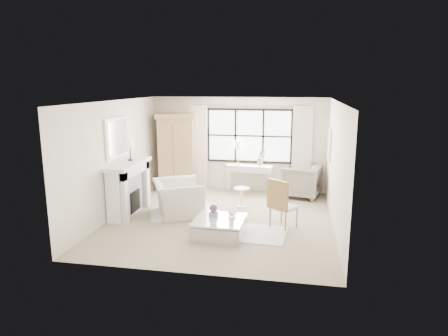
{
  "coord_description": "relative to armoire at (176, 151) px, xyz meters",
  "views": [
    {
      "loc": [
        1.69,
        -8.62,
        3.08
      ],
      "look_at": [
        0.03,
        0.2,
        1.17
      ],
      "focal_mm": 32.0,
      "sensor_mm": 36.0,
      "label": 1
    }
  ],
  "objects": [
    {
      "name": "rug_right",
      "position": [
        2.58,
        -3.16,
        -1.13
      ],
      "size": [
        1.52,
        1.18,
        0.03
      ],
      "primitive_type": "cube",
      "rotation": [
        0.0,
        0.0,
        -0.07
      ],
      "color": "white",
      "rests_on": "floor"
    },
    {
      "name": "coffee_vase",
      "position": [
        2.18,
        -3.17,
        -0.67
      ],
      "size": [
        0.19,
        0.19,
        0.17
      ],
      "primitive_type": "imported",
      "rotation": [
        0.0,
        0.0,
        0.17
      ],
      "color": "silver",
      "rests_on": "coffee_table"
    },
    {
      "name": "wall_left",
      "position": [
        -0.71,
        -2.37,
        0.21
      ],
      "size": [
        0.0,
        5.5,
        5.5
      ],
      "primitive_type": "plane",
      "rotation": [
        1.57,
        0.0,
        1.57
      ],
      "color": "beige",
      "rests_on": "ground"
    },
    {
      "name": "curtain_left",
      "position": [
        0.59,
        0.28,
        0.1
      ],
      "size": [
        0.55,
        0.1,
        2.47
      ],
      "primitive_type": "cube",
      "color": "silver",
      "rests_on": "ground"
    },
    {
      "name": "planter_box",
      "position": [
        1.82,
        -3.33,
        -0.7
      ],
      "size": [
        0.18,
        0.18,
        0.11
      ],
      "primitive_type": "cube",
      "rotation": [
        0.0,
        0.0,
        -0.24
      ],
      "color": "slate",
      "rests_on": "coffee_table"
    },
    {
      "name": "console_lamp",
      "position": [
        1.8,
        0.09,
        0.22
      ],
      "size": [
        0.28,
        0.28,
        0.69
      ],
      "color": "#B08A3D",
      "rests_on": "console_table"
    },
    {
      "name": "mirror_glass",
      "position": [
        -0.65,
        -2.37,
        0.7
      ],
      "size": [
        0.02,
        1.0,
        0.8
      ],
      "primitive_type": "cube",
      "color": "silver",
      "rests_on": "wall_left"
    },
    {
      "name": "wall_front",
      "position": [
        1.79,
        -5.12,
        0.21
      ],
      "size": [
        5.0,
        0.0,
        5.0
      ],
      "primitive_type": "plane",
      "rotation": [
        -1.57,
        0.0,
        0.0
      ],
      "color": "silver",
      "rests_on": "ground"
    },
    {
      "name": "wall_back",
      "position": [
        1.79,
        0.38,
        0.21
      ],
      "size": [
        5.0,
        0.0,
        5.0
      ],
      "primitive_type": "plane",
      "rotation": [
        1.57,
        0.0,
        0.0
      ],
      "color": "silver",
      "rests_on": "ground"
    },
    {
      "name": "ceiling",
      "position": [
        1.79,
        -2.37,
        1.56
      ],
      "size": [
        5.5,
        5.5,
        0.0
      ],
      "primitive_type": "plane",
      "rotation": [
        3.14,
        0.0,
        0.0
      ],
      "color": "silver",
      "rests_on": "ground"
    },
    {
      "name": "coffee_table",
      "position": [
        1.96,
        -3.42,
        -0.96
      ],
      "size": [
        1.03,
        1.03,
        0.38
      ],
      "rotation": [
        0.0,
        0.0,
        -0.03
      ],
      "color": "silver",
      "rests_on": "floor"
    },
    {
      "name": "orchid_plant",
      "position": [
        2.46,
        0.12,
        -0.11
      ],
      "size": [
        0.26,
        0.21,
        0.46
      ],
      "primitive_type": "imported",
      "rotation": [
        0.0,
        0.0,
        0.01
      ],
      "color": "#627B52",
      "rests_on": "console_table"
    },
    {
      "name": "club_armchair",
      "position": [
        0.71,
        -2.22,
        -0.74
      ],
      "size": [
        1.52,
        1.59,
        0.81
      ],
      "primitive_type": "imported",
      "rotation": [
        0.0,
        0.0,
        2.02
      ],
      "color": "beige",
      "rests_on": "floor"
    },
    {
      "name": "window_frame",
      "position": [
        2.09,
        0.35,
        0.46
      ],
      "size": [
        2.5,
        0.04,
        1.5
      ],
      "primitive_type": null,
      "color": "black",
      "rests_on": "wall_back"
    },
    {
      "name": "french_chair",
      "position": [
        3.21,
        -2.66,
        -0.83
      ],
      "size": [
        0.67,
        0.67,
        1.08
      ],
      "rotation": [
        0.0,
        0.0,
        2.53
      ],
      "color": "olive",
      "rests_on": "floor"
    },
    {
      "name": "floor",
      "position": [
        1.79,
        -2.37,
        -1.14
      ],
      "size": [
        5.5,
        5.5,
        0.0
      ],
      "primitive_type": "plane",
      "color": "tan",
      "rests_on": "ground"
    },
    {
      "name": "mantel_lamp",
      "position": [
        -0.48,
        -2.15,
        0.51
      ],
      "size": [
        0.22,
        0.22,
        0.51
      ],
      "color": "black",
      "rests_on": "fireplace"
    },
    {
      "name": "art_frame",
      "position": [
        4.26,
        -0.67,
        0.41
      ],
      "size": [
        0.04,
        0.62,
        0.82
      ],
      "primitive_type": "cube",
      "color": "white",
      "rests_on": "wall_right"
    },
    {
      "name": "side_table",
      "position": [
        2.12,
        -1.37,
        -0.81
      ],
      "size": [
        0.4,
        0.4,
        0.51
      ],
      "color": "white",
      "rests_on": "floor"
    },
    {
      "name": "console_table",
      "position": [
        2.14,
        0.1,
        -0.74
      ],
      "size": [
        1.35,
        0.6,
        0.8
      ],
      "rotation": [
        0.0,
        0.0,
        -0.12
      ],
      "color": "silver",
      "rests_on": "floor"
    },
    {
      "name": "curtain_right",
      "position": [
        3.59,
        0.28,
        0.1
      ],
      "size": [
        0.55,
        0.1,
        2.47
      ],
      "primitive_type": "cube",
      "color": "beige",
      "rests_on": "ground"
    },
    {
      "name": "wall_right",
      "position": [
        4.29,
        -2.37,
        0.21
      ],
      "size": [
        0.0,
        5.5,
        5.5
      ],
      "primitive_type": "plane",
      "rotation": [
        1.57,
        0.0,
        -1.57
      ],
      "color": "beige",
      "rests_on": "ground"
    },
    {
      "name": "curtain_rod",
      "position": [
        2.09,
        0.3,
        1.33
      ],
      "size": [
        3.3,
        0.04,
        0.04
      ],
      "primitive_type": "cylinder",
      "rotation": [
        0.0,
        1.57,
        0.0
      ],
      "color": "#A68539",
      "rests_on": "wall_back"
    },
    {
      "name": "art_canvas",
      "position": [
        4.24,
        -0.67,
        0.41
      ],
      "size": [
        0.01,
        0.52,
        0.72
      ],
      "primitive_type": "cube",
      "color": "beige",
      "rests_on": "wall_right"
    },
    {
      "name": "rug_left",
      "position": [
        0.84,
        -2.08,
        -1.13
      ],
      "size": [
        1.94,
        1.66,
        0.03
      ],
      "primitive_type": "cube",
      "rotation": [
        0.0,
        0.0,
        0.37
      ],
      "color": "silver",
      "rests_on": "floor"
    },
    {
      "name": "armoire",
      "position": [
        0.0,
        0.0,
        0.0
      ],
      "size": [
        1.25,
        0.93,
        2.24
      ],
      "rotation": [
        0.0,
        0.0,
        0.22
      ],
      "color": "tan",
      "rests_on": "floor"
    },
    {
      "name": "fireplace",
      "position": [
        -0.49,
        -2.37,
        -0.49
      ],
      "size": [
        0.58,
        1.66,
        1.26
      ],
      "color": "silver",
      "rests_on": "ground"
    },
    {
      "name": "planter_flowers",
      "position": [
        1.82,
        -3.33,
        -0.57
      ],
      "size": [
        0.16,
        0.16,
        0.16
      ],
      "primitive_type": "sphere",
      "color": "#5D2D70",
      "rests_on": "planter_box"
    },
    {
      "name": "wingback_chair",
      "position": [
        3.6,
        -0.12,
        -0.69
      ],
      "size": [
        1.16,
        1.14,
        0.89
      ],
      "primitive_type": "imported",
      "rotation": [
        0.0,
        0.0,
        -1.79
      ],
      "color": "gray",
      "rests_on": "floor"
    },
    {
      "name": "pillar_candle",
      "position": [
        2.24,
        -3.59,
        -0.7
      ],
      "size": [
        0.1,
        0.1,
        0.12
      ],
      "primitive_type": "cylinder",
      "color": "white",
      "rests_on": "coffee_table"
    },
    {
      "name": "mirror_frame",
      "position": [
        -0.68,
        -2.37,
        0.7
      ],
      "size": [
        0.05,
        1.15,
        0.95
      ],
      "primitive_type": "cube",
      "color": "white",
      "rests_on": "wall_left"
    },
    {
      "name": "window_pane",
      "position": [
        2.09,
        0.36,
        0.46
      ],
      "size": [
        2.4,
        0.02,
        1.5
      ],
      "primitive_type": "cube",
      "color": "white",
      "rests_on": "wall_back"
    }
  ]
}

